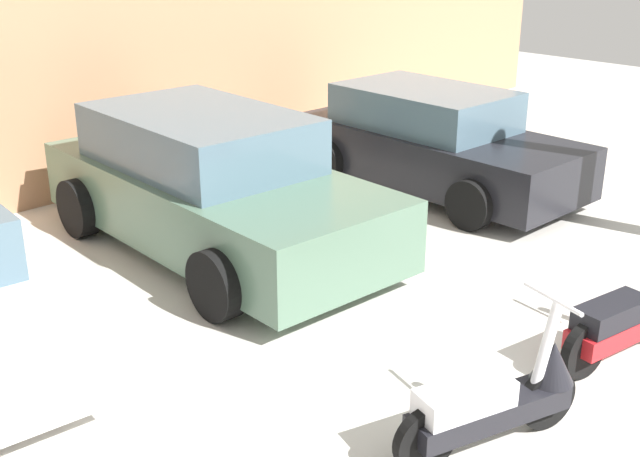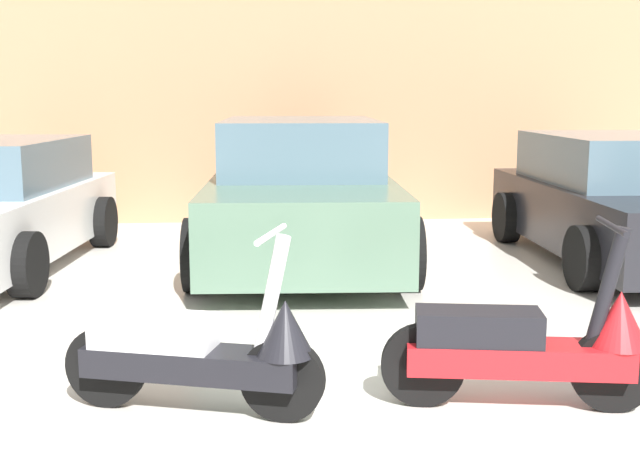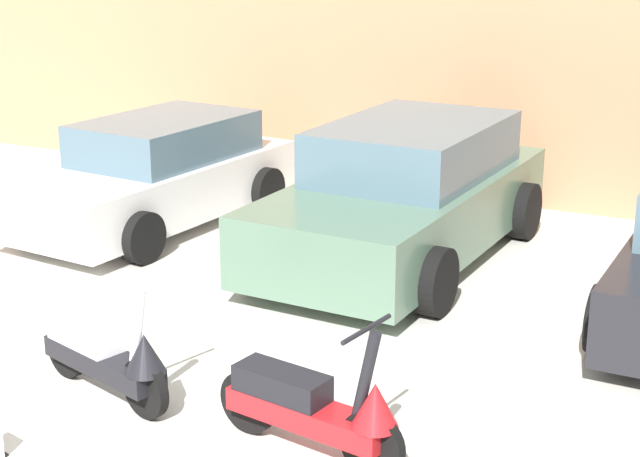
# 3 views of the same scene
# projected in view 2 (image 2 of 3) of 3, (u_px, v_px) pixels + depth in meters

# --- Properties ---
(wall_back) EXTENTS (19.60, 0.12, 3.25)m
(wall_back) POSITION_uv_depth(u_px,v_px,m) (294.00, 101.00, 10.79)
(wall_back) COLOR tan
(wall_back) RESTS_ON ground_plane
(scooter_front_left) EXTENTS (1.43, 0.70, 1.03)m
(scooter_front_left) POSITION_uv_depth(u_px,v_px,m) (203.00, 350.00, 4.32)
(scooter_front_left) COLOR black
(scooter_front_left) RESTS_ON ground_plane
(scooter_front_right) EXTENTS (1.50, 0.59, 1.05)m
(scooter_front_right) POSITION_uv_depth(u_px,v_px,m) (530.00, 344.00, 4.40)
(scooter_front_right) COLOR black
(scooter_front_right) RESTS_ON ground_plane
(car_rear_center) EXTENTS (2.26, 4.39, 1.46)m
(car_rear_center) POSITION_uv_depth(u_px,v_px,m) (301.00, 193.00, 8.40)
(car_rear_center) COLOR #51705B
(car_rear_center) RESTS_ON ground_plane
(car_rear_right) EXTENTS (1.95, 3.89, 1.31)m
(car_rear_right) POSITION_uv_depth(u_px,v_px,m) (618.00, 201.00, 8.30)
(car_rear_right) COLOR black
(car_rear_right) RESTS_ON ground_plane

